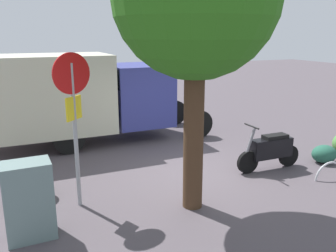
% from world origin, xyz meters
% --- Properties ---
extents(ground_plane, '(60.00, 60.00, 0.00)m').
position_xyz_m(ground_plane, '(0.00, 0.00, 0.00)').
color(ground_plane, '#4E454C').
extents(box_truck_near, '(6.88, 2.26, 2.72)m').
position_xyz_m(box_truck_near, '(1.99, -3.53, 1.54)').
color(box_truck_near, black).
rests_on(box_truck_near, ground).
extents(motorcycle, '(1.81, 0.55, 1.20)m').
position_xyz_m(motorcycle, '(-1.87, 0.65, 0.52)').
color(motorcycle, black).
rests_on(motorcycle, ground).
extents(stop_sign, '(0.71, 0.33, 2.99)m').
position_xyz_m(stop_sign, '(2.85, 0.76, 1.99)').
color(stop_sign, '#9E9EA3').
rests_on(stop_sign, ground).
extents(utility_cabinet, '(0.79, 0.56, 1.32)m').
position_xyz_m(utility_cabinet, '(3.79, 1.60, 0.66)').
color(utility_cabinet, slate).
rests_on(utility_cabinet, ground).
extents(bike_rack_hoop, '(0.85, 0.08, 0.85)m').
position_xyz_m(bike_rack_hoop, '(-2.79, 1.69, 0.00)').
color(bike_rack_hoop, '#B7B7BC').
rests_on(bike_rack_hoop, ground).
extents(shrub_near_sign, '(0.85, 0.70, 0.58)m').
position_xyz_m(shrub_near_sign, '(3.72, 0.09, 0.29)').
color(shrub_near_sign, '#3A6945').
rests_on(shrub_near_sign, ground).
extents(shrub_mid_verge, '(0.69, 0.57, 0.47)m').
position_xyz_m(shrub_mid_verge, '(-3.51, 0.82, 0.24)').
color(shrub_mid_verge, '#245946').
rests_on(shrub_mid_verge, ground).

